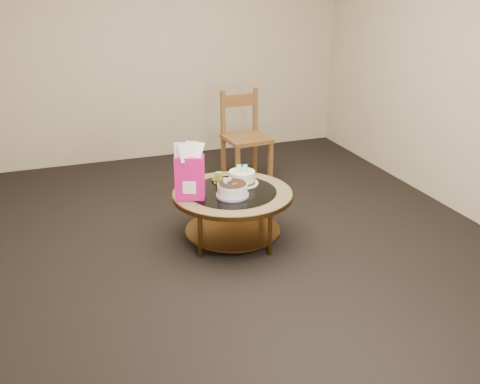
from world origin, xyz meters
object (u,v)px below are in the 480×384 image
object	(u,v)px
coffee_table	(233,200)
cream_cake	(242,178)
dining_chair	(245,136)
decorated_cake	(232,190)
gift_bag	(190,171)

from	to	relation	value
coffee_table	cream_cake	bearing A→B (deg)	45.29
cream_cake	dining_chair	world-z (taller)	dining_chair
coffee_table	decorated_cake	world-z (taller)	decorated_cake
decorated_cake	dining_chair	bearing A→B (deg)	65.89
coffee_table	cream_cake	world-z (taller)	cream_cake
cream_cake	gift_bag	xyz separation A→B (m)	(-0.50, -0.15, 0.17)
coffee_table	decorated_cake	distance (m)	0.17
coffee_table	dining_chair	distance (m)	1.48
gift_bag	decorated_cake	bearing A→B (deg)	6.38
decorated_cake	gift_bag	world-z (taller)	gift_bag
gift_bag	dining_chair	bearing A→B (deg)	74.49
decorated_cake	dining_chair	world-z (taller)	dining_chair
cream_cake	coffee_table	bearing A→B (deg)	-111.28
decorated_cake	dining_chair	xyz separation A→B (m)	(0.65, 1.44, -0.01)
coffee_table	gift_bag	bearing A→B (deg)	-176.98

